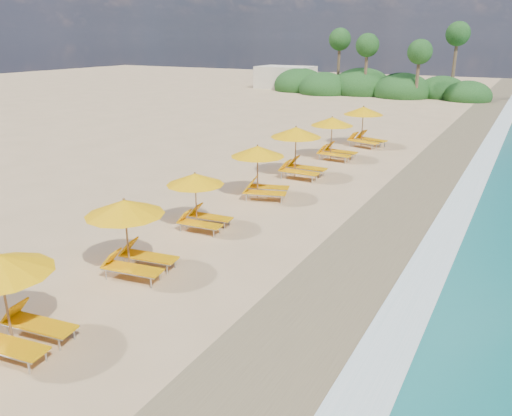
{
  "coord_description": "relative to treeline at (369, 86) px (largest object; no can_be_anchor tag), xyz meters",
  "views": [
    {
      "loc": [
        7.55,
        -13.69,
        6.57
      ],
      "look_at": [
        0.0,
        0.0,
        1.2
      ],
      "focal_mm": 35.22,
      "sensor_mm": 36.0,
      "label": 1
    }
  ],
  "objects": [
    {
      "name": "station_5",
      "position": [
        7.79,
        -41.11,
        0.3
      ],
      "size": [
        2.92,
        2.85,
        2.31
      ],
      "rotation": [
        0.0,
        0.0,
        0.31
      ],
      "color": "olive",
      "rests_on": "ground"
    },
    {
      "name": "station_4",
      "position": [
        7.58,
        -45.36,
        0.17
      ],
      "size": [
        2.36,
        2.22,
        2.08
      ],
      "rotation": [
        0.0,
        0.0,
        0.09
      ],
      "color": "olive",
      "rests_on": "ground"
    },
    {
      "name": "wet_sand",
      "position": [
        13.94,
        -45.51,
        -0.99
      ],
      "size": [
        4.0,
        160.0,
        0.01
      ],
      "primitive_type": "cube",
      "color": "olive",
      "rests_on": "ground"
    },
    {
      "name": "station_2",
      "position": [
        8.23,
        -53.36,
        0.29
      ],
      "size": [
        2.69,
        2.55,
        2.29
      ],
      "rotation": [
        0.0,
        0.0,
        0.14
      ],
      "color": "olive",
      "rests_on": "ground"
    },
    {
      "name": "beach_building",
      "position": [
        -12.06,
        2.49,
        0.4
      ],
      "size": [
        7.0,
        5.0,
        2.8
      ],
      "primitive_type": "cube",
      "color": "beige",
      "rests_on": "ground"
    },
    {
      "name": "station_3",
      "position": [
        7.96,
        -49.27,
        0.29
      ],
      "size": [
        2.7,
        2.57,
        2.29
      ],
      "rotation": [
        0.0,
        0.0,
        0.16
      ],
      "color": "olive",
      "rests_on": "ground"
    },
    {
      "name": "station_7",
      "position": [
        7.96,
        -32.88,
        0.35
      ],
      "size": [
        2.68,
        2.5,
        2.4
      ],
      "rotation": [
        0.0,
        0.0,
        -0.06
      ],
      "color": "olive",
      "rests_on": "ground"
    },
    {
      "name": "ground",
      "position": [
        9.94,
        -45.51,
        -1.0
      ],
      "size": [
        160.0,
        160.0,
        0.0
      ],
      "primitive_type": "plane",
      "color": "tan",
      "rests_on": "ground"
    },
    {
      "name": "station_6",
      "position": [
        7.8,
        -37.31,
        0.41
      ],
      "size": [
        2.7,
        2.49,
        2.52
      ],
      "rotation": [
        0.0,
        0.0,
        -0.01
      ],
      "color": "olive",
      "rests_on": "ground"
    },
    {
      "name": "treeline",
      "position": [
        0.0,
        0.0,
        0.0
      ],
      "size": [
        25.8,
        8.8,
        9.74
      ],
      "color": "#163D14",
      "rests_on": "ground"
    },
    {
      "name": "station_8",
      "position": [
        8.39,
        -28.65,
        0.41
      ],
      "size": [
        3.13,
        3.03,
        2.51
      ],
      "rotation": [
        0.0,
        0.0,
        -0.27
      ],
      "color": "olive",
      "rests_on": "ground"
    },
    {
      "name": "surf_foam",
      "position": [
        16.64,
        -45.51,
        -0.97
      ],
      "size": [
        4.0,
        160.0,
        0.01
      ],
      "color": "white",
      "rests_on": "ground"
    }
  ]
}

